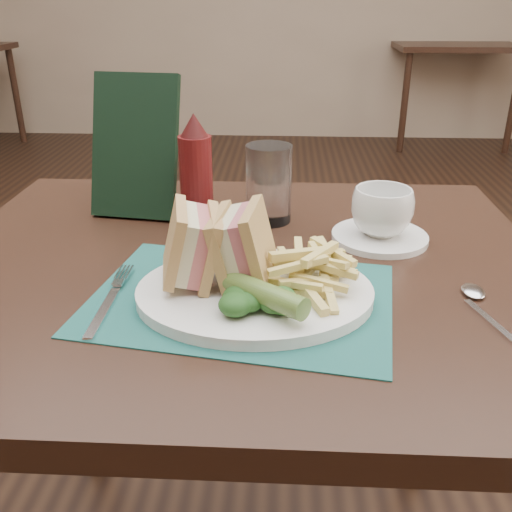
{
  "coord_description": "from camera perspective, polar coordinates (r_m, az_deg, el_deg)",
  "views": [
    {
      "loc": [
        0.06,
        -1.25,
        1.11
      ],
      "look_at": [
        0.03,
        -0.58,
        0.8
      ],
      "focal_mm": 40.0,
      "sensor_mm": 36.0,
      "label": 1
    }
  ],
  "objects": [
    {
      "name": "saucer",
      "position": [
        0.92,
        12.24,
        1.88
      ],
      "size": [
        0.16,
        0.16,
        0.01
      ],
      "primitive_type": "cylinder",
      "rotation": [
        0.0,
        0.0,
        -0.1
      ],
      "color": "white",
      "rests_on": "table_main"
    },
    {
      "name": "check_presenter",
      "position": [
        1.0,
        -12.0,
        10.66
      ],
      "size": [
        0.16,
        0.11,
        0.23
      ],
      "primitive_type": "cube",
      "rotation": [
        -0.31,
        0.0,
        -0.14
      ],
      "color": "black",
      "rests_on": "table_main"
    },
    {
      "name": "table_main",
      "position": [
        1.05,
        -1.42,
        -19.25
      ],
      "size": [
        0.9,
        0.75,
        0.75
      ],
      "primitive_type": null,
      "color": "black",
      "rests_on": "ground"
    },
    {
      "name": "spoon",
      "position": [
        0.75,
        21.84,
        -4.84
      ],
      "size": [
        0.08,
        0.15,
        0.01
      ],
      "primitive_type": null,
      "rotation": [
        0.0,
        0.0,
        0.29
      ],
      "color": "silver",
      "rests_on": "table_main"
    },
    {
      "name": "kale_garnish",
      "position": [
        0.67,
        0.41,
        -4.37
      ],
      "size": [
        0.11,
        0.08,
        0.03
      ],
      "primitive_type": null,
      "color": "#183E16",
      "rests_on": "plate"
    },
    {
      "name": "pickle_spear",
      "position": [
        0.66,
        0.74,
        -3.77
      ],
      "size": [
        0.11,
        0.1,
        0.03
      ],
      "primitive_type": "cylinder",
      "rotation": [
        1.54,
        0.0,
        0.87
      ],
      "color": "#486627",
      "rests_on": "plate"
    },
    {
      "name": "table_bg_right",
      "position": [
        4.83,
        18.66,
        15.09
      ],
      "size": [
        0.9,
        0.75,
        0.75
      ],
      "primitive_type": null,
      "color": "black",
      "rests_on": "ground"
    },
    {
      "name": "fork",
      "position": [
        0.74,
        -14.42,
        -3.97
      ],
      "size": [
        0.03,
        0.17,
        0.01
      ],
      "primitive_type": null,
      "rotation": [
        0.0,
        0.0,
        0.0
      ],
      "color": "silver",
      "rests_on": "placemat"
    },
    {
      "name": "placemat",
      "position": [
        0.73,
        -1.5,
        -4.24
      ],
      "size": [
        0.42,
        0.33,
        0.0
      ],
      "primitive_type": "cube",
      "rotation": [
        0.0,
        0.0,
        -0.16
      ],
      "color": "#1A534E",
      "rests_on": "table_main"
    },
    {
      "name": "coffee_cup",
      "position": [
        0.9,
        12.49,
        4.35
      ],
      "size": [
        0.13,
        0.13,
        0.07
      ],
      "primitive_type": "imported",
      "rotation": [
        0.0,
        0.0,
        0.9
      ],
      "color": "white",
      "rests_on": "saucer"
    },
    {
      "name": "ketchup_bottle",
      "position": [
        0.93,
        -6.03,
        8.41
      ],
      "size": [
        0.05,
        0.05,
        0.19
      ],
      "primitive_type": null,
      "rotation": [
        0.0,
        0.0,
        -0.01
      ],
      "color": "#4E0D0E",
      "rests_on": "table_main"
    },
    {
      "name": "plate",
      "position": [
        0.72,
        -0.12,
        -3.7
      ],
      "size": [
        0.31,
        0.26,
        0.01
      ],
      "primitive_type": null,
      "rotation": [
        0.0,
        0.0,
        0.06
      ],
      "color": "white",
      "rests_on": "placemat"
    },
    {
      "name": "sandwich_half_a",
      "position": [
        0.72,
        -8.12,
        1.08
      ],
      "size": [
        0.09,
        0.11,
        0.1
      ],
      "primitive_type": null,
      "rotation": [
        0.0,
        0.24,
        0.19
      ],
      "color": "tan",
      "rests_on": "plate"
    },
    {
      "name": "drinking_glass",
      "position": [
        0.96,
        1.28,
        7.23
      ],
      "size": [
        0.09,
        0.09,
        0.13
      ],
      "primitive_type": "cylinder",
      "rotation": [
        0.0,
        0.0,
        -0.21
      ],
      "color": "silver",
      "rests_on": "table_main"
    },
    {
      "name": "floor",
      "position": [
        1.67,
        0.04,
        -16.49
      ],
      "size": [
        7.0,
        7.0,
        0.0
      ],
      "primitive_type": "plane",
      "color": "black",
      "rests_on": "ground"
    },
    {
      "name": "fries_pile",
      "position": [
        0.73,
        5.58,
        -0.81
      ],
      "size": [
        0.18,
        0.2,
        0.05
      ],
      "primitive_type": null,
      "color": "#D9C56C",
      "rests_on": "plate"
    },
    {
      "name": "sandwich_half_b",
      "position": [
        0.72,
        -2.95,
        1.27
      ],
      "size": [
        0.09,
        0.11,
        0.1
      ],
      "primitive_type": null,
      "rotation": [
        0.0,
        -0.24,
        -0.12
      ],
      "color": "tan",
      "rests_on": "plate"
    },
    {
      "name": "wall_back",
      "position": [
        4.88,
        2.18,
        11.92
      ],
      "size": [
        6.0,
        0.0,
        6.0
      ],
      "primitive_type": "plane",
      "rotation": [
        1.57,
        0.0,
        0.0
      ],
      "color": "tan",
      "rests_on": "ground"
    }
  ]
}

